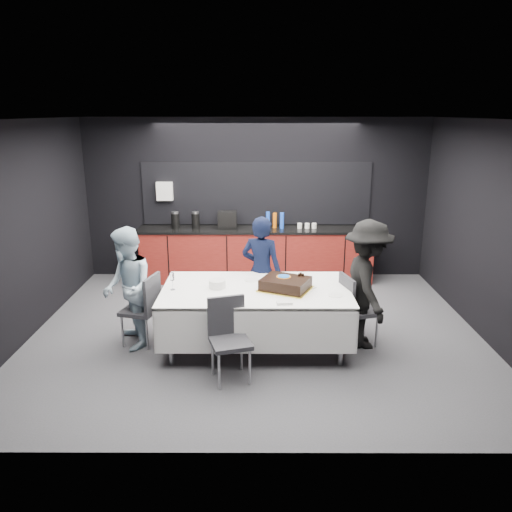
{
  "coord_description": "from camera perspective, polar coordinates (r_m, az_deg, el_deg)",
  "views": [
    {
      "loc": [
        0.02,
        -6.23,
        2.89
      ],
      "look_at": [
        0.0,
        0.1,
        1.05
      ],
      "focal_mm": 35.0,
      "sensor_mm": 36.0,
      "label": 1
    }
  ],
  "objects": [
    {
      "name": "chair_left",
      "position": [
        6.5,
        -12.55,
        -5.46
      ],
      "size": [
        0.51,
        0.51,
        0.92
      ],
      "color": "#2E2F34",
      "rests_on": "ground"
    },
    {
      "name": "fork_pile",
      "position": [
        5.72,
        3.25,
        -5.32
      ],
      "size": [
        0.19,
        0.13,
        0.03
      ],
      "primitive_type": "cube",
      "rotation": [
        0.0,
        0.0,
        0.08
      ],
      "color": "white",
      "rests_on": "party_table"
    },
    {
      "name": "plate_stack",
      "position": [
        6.22,
        -4.44,
        -3.19
      ],
      "size": [
        0.21,
        0.21,
        0.1
      ],
      "primitive_type": "cylinder",
      "color": "white",
      "rests_on": "party_table"
    },
    {
      "name": "loose_plate_right_a",
      "position": [
        6.29,
        6.11,
        -3.44
      ],
      "size": [
        0.19,
        0.19,
        0.01
      ],
      "primitive_type": "cylinder",
      "color": "white",
      "rests_on": "party_table"
    },
    {
      "name": "room_shell",
      "position": [
        6.31,
        -0.0,
        6.81
      ],
      "size": [
        6.04,
        5.04,
        2.82
      ],
      "color": "white",
      "rests_on": "ground"
    },
    {
      "name": "cake_assembly",
      "position": [
        6.14,
        3.39,
        -3.2
      ],
      "size": [
        0.73,
        0.68,
        0.18
      ],
      "color": "yellow",
      "rests_on": "party_table"
    },
    {
      "name": "person_right",
      "position": [
        6.37,
        12.57,
        -3.19
      ],
      "size": [
        0.67,
        1.09,
        1.63
      ],
      "primitive_type": "imported",
      "rotation": [
        0.0,
        0.0,
        1.63
      ],
      "color": "black",
      "rests_on": "ground"
    },
    {
      "name": "person_center",
      "position": [
        6.86,
        0.62,
        -1.77
      ],
      "size": [
        0.65,
        0.53,
        1.55
      ],
      "primitive_type": "imported",
      "rotation": [
        0.0,
        0.0,
        2.81
      ],
      "color": "black",
      "rests_on": "ground"
    },
    {
      "name": "loose_plate_right_b",
      "position": [
        6.03,
        9.06,
        -4.44
      ],
      "size": [
        0.18,
        0.18,
        0.01
      ],
      "primitive_type": "cylinder",
      "color": "white",
      "rests_on": "party_table"
    },
    {
      "name": "ground",
      "position": [
        6.87,
        -0.0,
        -8.68
      ],
      "size": [
        6.0,
        6.0,
        0.0
      ],
      "primitive_type": "plane",
      "color": "#48484D",
      "rests_on": "ground"
    },
    {
      "name": "chair_right",
      "position": [
        6.45,
        11.13,
        -5.52
      ],
      "size": [
        0.51,
        0.51,
        0.92
      ],
      "color": "#2E2F34",
      "rests_on": "ground"
    },
    {
      "name": "loose_plate_far",
      "position": [
        6.48,
        -0.49,
        -2.75
      ],
      "size": [
        0.19,
        0.19,
        0.01
      ],
      "primitive_type": "cylinder",
      "color": "white",
      "rests_on": "party_table"
    },
    {
      "name": "champagne_flute",
      "position": [
        6.18,
        -9.55,
        -2.44
      ],
      "size": [
        0.06,
        0.06,
        0.22
      ],
      "color": "white",
      "rests_on": "party_table"
    },
    {
      "name": "kitchenette",
      "position": [
        8.77,
        -0.06,
        0.68
      ],
      "size": [
        4.1,
        0.64,
        2.05
      ],
      "color": "maroon",
      "rests_on": "ground"
    },
    {
      "name": "chair_near",
      "position": [
        5.59,
        -3.15,
        -8.74
      ],
      "size": [
        0.52,
        0.52,
        0.92
      ],
      "color": "#2E2F34",
      "rests_on": "ground"
    },
    {
      "name": "party_table",
      "position": [
        6.25,
        -0.01,
        -4.89
      ],
      "size": [
        2.32,
        1.32,
        0.78
      ],
      "color": "#99999E",
      "rests_on": "ground"
    },
    {
      "name": "person_left",
      "position": [
        6.41,
        -14.47,
        -3.64
      ],
      "size": [
        0.81,
        0.91,
        1.54
      ],
      "primitive_type": "imported",
      "rotation": [
        0.0,
        0.0,
        -1.2
      ],
      "color": "#A8C3D4",
      "rests_on": "ground"
    },
    {
      "name": "loose_plate_near",
      "position": [
        5.87,
        -2.34,
        -4.84
      ],
      "size": [
        0.2,
        0.2,
        0.01
      ],
      "primitive_type": "cylinder",
      "color": "white",
      "rests_on": "party_table"
    }
  ]
}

